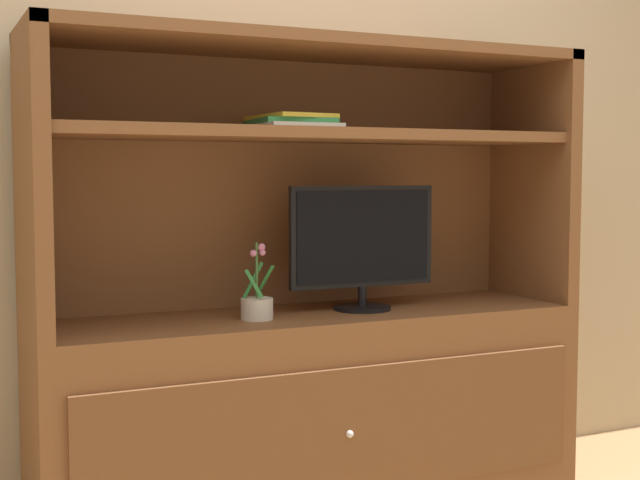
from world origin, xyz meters
name	(u,v)px	position (x,y,z in m)	size (l,w,h in m)	color
painted_rear_wall	(274,109)	(0.00, 0.75, 1.40)	(6.00, 0.10, 2.80)	tan
media_console	(313,365)	(0.00, 0.41, 0.51)	(1.86, 0.53, 1.60)	brown
tv_monitor	(363,243)	(0.18, 0.39, 0.92)	(0.54, 0.20, 0.43)	black
potted_plant	(257,305)	(-0.22, 0.35, 0.74)	(0.10, 0.12, 0.25)	beige
magazine_stack	(290,123)	(-0.08, 0.40, 1.33)	(0.26, 0.34, 0.05)	silver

